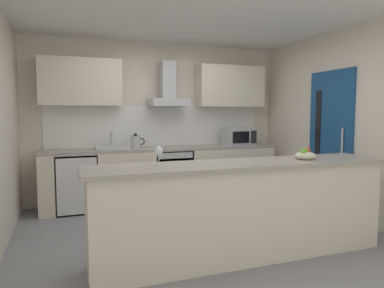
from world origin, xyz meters
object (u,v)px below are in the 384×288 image
(range_hood, at_px, (168,92))
(fruit_bowl, at_px, (305,155))
(oven, at_px, (171,174))
(microwave, at_px, (239,136))
(refrigerator, at_px, (76,183))
(sink, at_px, (112,147))
(wine_glass, at_px, (159,152))
(kettle, at_px, (136,142))

(range_hood, height_order, fruit_bowl, range_hood)
(oven, height_order, microwave, microwave)
(refrigerator, bearing_deg, sink, 1.49)
(wine_glass, distance_m, fruit_bowl, 1.56)
(range_hood, relative_size, wine_glass, 4.05)
(microwave, bearing_deg, refrigerator, 179.46)
(sink, bearing_deg, refrigerator, -178.51)
(wine_glass, bearing_deg, sink, 93.54)
(range_hood, relative_size, fruit_bowl, 3.27)
(sink, height_order, range_hood, range_hood)
(range_hood, bearing_deg, fruit_bowl, -72.82)
(range_hood, bearing_deg, kettle, -164.09)
(sink, height_order, fruit_bowl, sink)
(refrigerator, distance_m, range_hood, 2.00)
(refrigerator, xyz_separation_m, kettle, (0.88, -0.03, 0.58))
(oven, bearing_deg, fruit_bowl, -71.93)
(refrigerator, distance_m, microwave, 2.74)
(sink, distance_m, fruit_bowl, 2.91)
(sink, height_order, kettle, sink)
(oven, height_order, range_hood, range_hood)
(wine_glass, bearing_deg, oven, 70.85)
(refrigerator, bearing_deg, oven, 0.11)
(range_hood, distance_m, fruit_bowl, 2.72)
(sink, xyz_separation_m, range_hood, (0.92, 0.12, 0.86))
(kettle, distance_m, wine_glass, 2.23)
(sink, xyz_separation_m, kettle, (0.35, -0.04, 0.08))
(sink, bearing_deg, kettle, -7.25)
(oven, xyz_separation_m, range_hood, (0.00, 0.13, 1.33))
(oven, bearing_deg, refrigerator, -179.89)
(sink, distance_m, wine_glass, 2.28)
(oven, height_order, fruit_bowl, fruit_bowl)
(oven, xyz_separation_m, fruit_bowl, (0.77, -2.36, 0.55))
(kettle, height_order, fruit_bowl, kettle)
(microwave, distance_m, range_hood, 1.43)
(sink, relative_size, fruit_bowl, 2.27)
(fruit_bowl, bearing_deg, oven, 108.07)
(microwave, xyz_separation_m, wine_glass, (-1.99, -2.23, 0.04))
(oven, height_order, refrigerator, oven)
(sink, xyz_separation_m, fruit_bowl, (1.69, -2.37, 0.08))
(sink, relative_size, wine_glass, 2.81)
(microwave, bearing_deg, kettle, -179.81)
(microwave, bearing_deg, wine_glass, -131.83)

